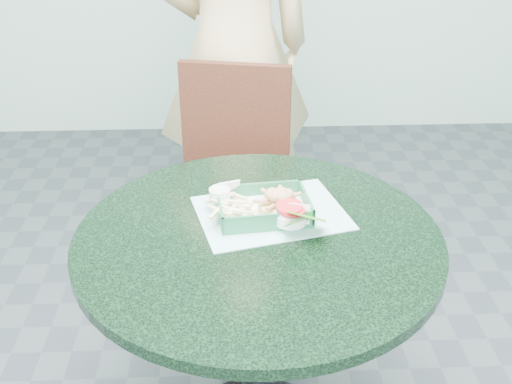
{
  "coord_description": "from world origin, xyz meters",
  "views": [
    {
      "loc": [
        -0.06,
        -1.25,
        1.58
      ],
      "look_at": [
        -0.0,
        0.1,
        0.83
      ],
      "focal_mm": 42.0,
      "sensor_mm": 36.0,
      "label": 1
    }
  ],
  "objects_px": {
    "cafe_table": "(258,293)",
    "sauce_ramekin": "(222,197)",
    "crab_sandwich": "(279,206)",
    "food_basket": "(263,216)",
    "dining_chair": "(236,172)"
  },
  "relations": [
    {
      "from": "cafe_table",
      "to": "sauce_ramekin",
      "type": "xyz_separation_m",
      "value": [
        -0.09,
        0.13,
        0.22
      ]
    },
    {
      "from": "cafe_table",
      "to": "crab_sandwich",
      "type": "height_order",
      "value": "crab_sandwich"
    },
    {
      "from": "cafe_table",
      "to": "food_basket",
      "type": "xyz_separation_m",
      "value": [
        0.02,
        0.09,
        0.19
      ]
    },
    {
      "from": "cafe_table",
      "to": "dining_chair",
      "type": "height_order",
      "value": "dining_chair"
    },
    {
      "from": "cafe_table",
      "to": "crab_sandwich",
      "type": "xyz_separation_m",
      "value": [
        0.06,
        0.08,
        0.22
      ]
    },
    {
      "from": "cafe_table",
      "to": "crab_sandwich",
      "type": "relative_size",
      "value": 8.6
    },
    {
      "from": "cafe_table",
      "to": "dining_chair",
      "type": "relative_size",
      "value": 0.99
    },
    {
      "from": "dining_chair",
      "to": "sauce_ramekin",
      "type": "xyz_separation_m",
      "value": [
        -0.05,
        -0.66,
        0.27
      ]
    },
    {
      "from": "food_basket",
      "to": "cafe_table",
      "type": "bearing_deg",
      "value": -101.57
    },
    {
      "from": "cafe_table",
      "to": "dining_chair",
      "type": "xyz_separation_m",
      "value": [
        -0.05,
        0.8,
        -0.05
      ]
    },
    {
      "from": "food_basket",
      "to": "crab_sandwich",
      "type": "distance_m",
      "value": 0.05
    },
    {
      "from": "dining_chair",
      "to": "food_basket",
      "type": "relative_size",
      "value": 3.96
    },
    {
      "from": "food_basket",
      "to": "dining_chair",
      "type": "bearing_deg",
      "value": 95.1
    },
    {
      "from": "crab_sandwich",
      "to": "sauce_ramekin",
      "type": "xyz_separation_m",
      "value": [
        -0.15,
        0.05,
        0.0
      ]
    },
    {
      "from": "cafe_table",
      "to": "sauce_ramekin",
      "type": "height_order",
      "value": "sauce_ramekin"
    }
  ]
}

